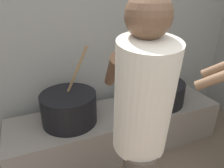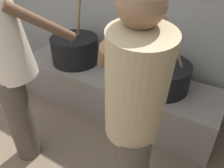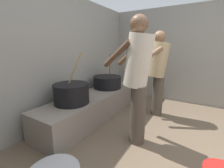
% 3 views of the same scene
% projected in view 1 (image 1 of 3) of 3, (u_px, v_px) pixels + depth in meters
% --- Properties ---
extents(block_enclosure_rear, '(4.89, 0.20, 2.14)m').
position_uv_depth(block_enclosure_rear, '(51.00, 46.00, 2.25)').
color(block_enclosure_rear, gray).
rests_on(block_enclosure_rear, ground_plane).
extents(hearth_ledge, '(2.23, 0.60, 0.44)m').
position_uv_depth(hearth_ledge, '(118.00, 129.00, 2.35)').
color(hearth_ledge, slate).
rests_on(hearth_ledge, ground_plane).
extents(cooking_pot_main, '(0.52, 0.52, 0.75)m').
position_uv_depth(cooking_pot_main, '(69.00, 108.00, 2.04)').
color(cooking_pot_main, black).
rests_on(cooking_pot_main, hearth_ledge).
extents(cooking_pot_secondary, '(0.57, 0.57, 0.69)m').
position_uv_depth(cooking_pot_secondary, '(158.00, 92.00, 2.41)').
color(cooking_pot_secondary, black).
rests_on(cooking_pot_secondary, hearth_ledge).
extents(cook_in_cream_shirt, '(0.50, 0.73, 1.63)m').
position_uv_depth(cook_in_cream_shirt, '(141.00, 127.00, 1.18)').
color(cook_in_cream_shirt, '#4C4238').
rests_on(cook_in_cream_shirt, ground_plane).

